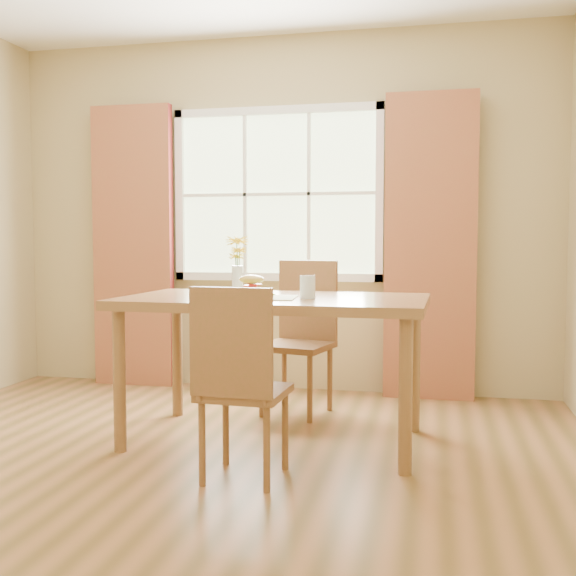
% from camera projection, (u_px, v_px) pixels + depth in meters
% --- Properties ---
extents(room, '(4.24, 3.84, 2.74)m').
position_uv_depth(room, '(191.00, 199.00, 3.32)').
color(room, brown).
rests_on(room, ground).
extents(window, '(1.62, 0.06, 1.32)m').
position_uv_depth(window, '(277.00, 194.00, 5.14)').
color(window, beige).
rests_on(window, room).
extents(curtain_left, '(0.65, 0.08, 2.20)m').
position_uv_depth(curtain_left, '(133.00, 247.00, 5.32)').
color(curtain_left, maroon).
rests_on(curtain_left, room).
extents(curtain_right, '(0.65, 0.08, 2.20)m').
position_uv_depth(curtain_right, '(430.00, 247.00, 4.83)').
color(curtain_right, maroon).
rests_on(curtain_right, room).
extents(dining_table, '(1.73, 1.00, 0.83)m').
position_uv_depth(dining_table, '(275.00, 312.00, 3.82)').
color(dining_table, brown).
rests_on(dining_table, room).
extents(chair_near, '(0.41, 0.41, 0.94)m').
position_uv_depth(chair_near, '(239.00, 376.00, 3.15)').
color(chair_near, brown).
rests_on(chair_near, room).
extents(chair_far, '(0.51, 0.51, 1.01)m').
position_uv_depth(chair_far, '(302.00, 329.00, 4.51)').
color(chair_far, brown).
rests_on(chair_far, room).
extents(placemat, '(0.48, 0.37, 0.01)m').
position_uv_depth(placemat, '(255.00, 297.00, 3.73)').
color(placemat, beige).
rests_on(placemat, dining_table).
extents(plate, '(0.29, 0.29, 0.01)m').
position_uv_depth(plate, '(247.00, 297.00, 3.69)').
color(plate, '#93CE33').
rests_on(plate, placemat).
extents(croissant_sandwich, '(0.17, 0.13, 0.11)m').
position_uv_depth(croissant_sandwich, '(251.00, 285.00, 3.73)').
color(croissant_sandwich, gold).
rests_on(croissant_sandwich, plate).
extents(water_glass, '(0.09, 0.09, 0.13)m').
position_uv_depth(water_glass, '(308.00, 288.00, 3.70)').
color(water_glass, silver).
rests_on(water_glass, dining_table).
extents(flower_vase, '(0.14, 0.14, 0.35)m').
position_uv_depth(flower_vase, '(237.00, 259.00, 4.04)').
color(flower_vase, silver).
rests_on(flower_vase, dining_table).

